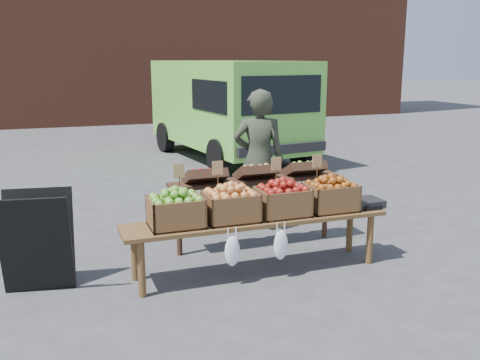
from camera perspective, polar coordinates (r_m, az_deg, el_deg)
name	(u,v)px	position (r m, az deg, el deg)	size (l,w,h in m)	color
ground	(181,286)	(5.24, -6.34, -11.14)	(80.00, 80.00, 0.00)	#434345
delivery_van	(228,110)	(11.52, -1.28, 7.43)	(2.12, 4.63, 2.07)	#64C03F
vendor	(259,160)	(6.68, 2.03, 2.13)	(0.64, 0.42, 1.77)	#303627
chalkboard_sign	(37,241)	(5.30, -20.81, -6.14)	(0.63, 0.35, 0.96)	black
back_table	(256,202)	(6.10, 1.69, -2.40)	(2.10, 0.44, 1.04)	#331F14
display_bench	(257,245)	(5.44, 1.80, -6.92)	(2.70, 0.56, 0.57)	brown
crate_golden_apples	(176,212)	(5.08, -6.87, -3.43)	(0.50, 0.40, 0.28)	#429023
crate_russet_pears	(231,207)	(5.22, -0.98, -2.88)	(0.50, 0.40, 0.28)	#A5851B
crate_red_apples	(282,202)	(5.42, 4.54, -2.33)	(0.50, 0.40, 0.28)	maroon
crate_green_apples	(330,197)	(5.66, 9.63, -1.81)	(0.50, 0.40, 0.28)	brown
weighing_scale	(365,203)	(5.90, 13.19, -2.37)	(0.34, 0.30, 0.08)	black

